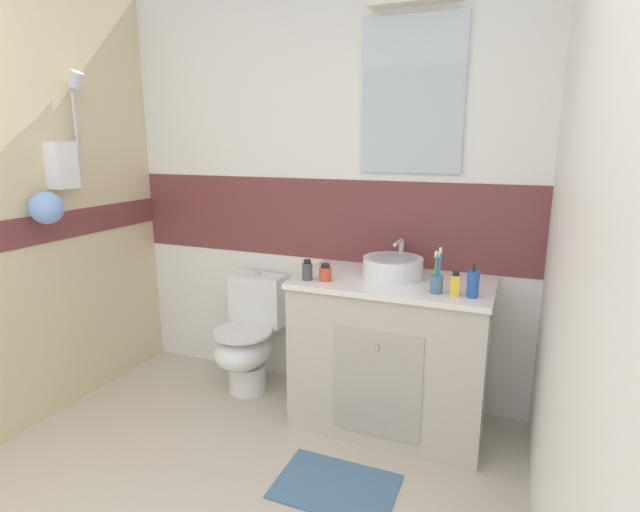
% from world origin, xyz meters
% --- Properties ---
extents(ground_plane, '(3.20, 3.48, 0.04)m').
position_xyz_m(ground_plane, '(0.00, 1.20, -0.02)').
color(ground_plane, beige).
extents(wall_back_tiled, '(3.20, 0.20, 2.50)m').
position_xyz_m(wall_back_tiled, '(0.01, 2.45, 1.26)').
color(wall_back_tiled, white).
rests_on(wall_back_tiled, ground_plane).
extents(wall_right_plain, '(0.10, 3.48, 2.50)m').
position_xyz_m(wall_right_plain, '(1.35, 1.20, 1.25)').
color(wall_right_plain, white).
rests_on(wall_right_plain, ground_plane).
extents(vanity_cabinet, '(1.04, 0.60, 0.85)m').
position_xyz_m(vanity_cabinet, '(0.55, 2.11, 0.43)').
color(vanity_cabinet, beige).
rests_on(vanity_cabinet, ground_plane).
extents(sink_basin, '(0.33, 0.37, 0.18)m').
position_xyz_m(sink_basin, '(0.54, 2.15, 0.91)').
color(sink_basin, white).
rests_on(sink_basin, vanity_cabinet).
extents(toilet, '(0.37, 0.50, 0.75)m').
position_xyz_m(toilet, '(-0.39, 2.15, 0.35)').
color(toilet, white).
rests_on(toilet, ground_plane).
extents(toothbrush_cup, '(0.06, 0.06, 0.23)m').
position_xyz_m(toothbrush_cup, '(0.81, 1.95, 0.91)').
color(toothbrush_cup, '#4C7299').
rests_on(toothbrush_cup, vanity_cabinet).
extents(soap_dispenser, '(0.06, 0.06, 0.17)m').
position_xyz_m(soap_dispenser, '(0.98, 1.94, 0.92)').
color(soap_dispenser, '#2659B2').
rests_on(soap_dispenser, vanity_cabinet).
extents(hair_gel_jar, '(0.07, 0.07, 0.09)m').
position_xyz_m(hair_gel_jar, '(0.22, 1.94, 0.89)').
color(hair_gel_jar, '#D84C33').
rests_on(hair_gel_jar, vanity_cabinet).
extents(perfume_flask_small, '(0.04, 0.03, 0.12)m').
position_xyz_m(perfume_flask_small, '(0.89, 1.94, 0.91)').
color(perfume_flask_small, yellow).
rests_on(perfume_flask_small, vanity_cabinet).
extents(lotion_bottle_short, '(0.06, 0.06, 0.11)m').
position_xyz_m(lotion_bottle_short, '(0.13, 1.92, 0.90)').
color(lotion_bottle_short, '#4C4C51').
rests_on(lotion_bottle_short, vanity_cabinet).
extents(bath_mat, '(0.55, 0.39, 0.01)m').
position_xyz_m(bath_mat, '(0.47, 1.47, 0.01)').
color(bath_mat, '#4C7299').
rests_on(bath_mat, ground_plane).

